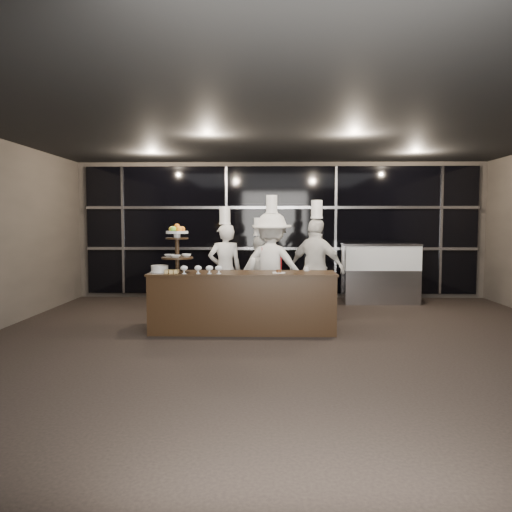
{
  "coord_description": "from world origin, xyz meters",
  "views": [
    {
      "loc": [
        -0.3,
        -6.07,
        1.7
      ],
      "look_at": [
        -0.48,
        1.81,
        1.15
      ],
      "focal_mm": 35.0,
      "sensor_mm": 36.0,
      "label": 1
    }
  ],
  "objects_px": {
    "display_stand": "(177,245)",
    "chef_a": "(225,269)",
    "buffet_counter": "(243,302)",
    "chef_d": "(316,268)",
    "display_case": "(380,270)",
    "chef_b": "(259,276)",
    "chef_c": "(272,266)",
    "layer_cake": "(160,269)"
  },
  "relations": [
    {
      "from": "chef_c",
      "to": "chef_d",
      "type": "xyz_separation_m",
      "value": [
        0.76,
        -0.04,
        -0.04
      ]
    },
    {
      "from": "display_stand",
      "to": "chef_d",
      "type": "bearing_deg",
      "value": 22.68
    },
    {
      "from": "display_stand",
      "to": "chef_a",
      "type": "distance_m",
      "value": 1.48
    },
    {
      "from": "chef_a",
      "to": "chef_d",
      "type": "height_order",
      "value": "chef_d"
    },
    {
      "from": "display_stand",
      "to": "display_case",
      "type": "relative_size",
      "value": 0.48
    },
    {
      "from": "buffet_counter",
      "to": "chef_c",
      "type": "relative_size",
      "value": 1.33
    },
    {
      "from": "buffet_counter",
      "to": "display_case",
      "type": "xyz_separation_m",
      "value": [
        2.73,
        2.79,
        0.22
      ]
    },
    {
      "from": "buffet_counter",
      "to": "chef_a",
      "type": "xyz_separation_m",
      "value": [
        -0.37,
        1.25,
        0.39
      ]
    },
    {
      "from": "layer_cake",
      "to": "chef_d",
      "type": "height_order",
      "value": "chef_d"
    },
    {
      "from": "layer_cake",
      "to": "chef_b",
      "type": "xyz_separation_m",
      "value": [
        1.51,
        1.11,
        -0.23
      ]
    },
    {
      "from": "display_stand",
      "to": "chef_b",
      "type": "bearing_deg",
      "value": 40.59
    },
    {
      "from": "display_stand",
      "to": "display_case",
      "type": "distance_m",
      "value": 4.71
    },
    {
      "from": "buffet_counter",
      "to": "chef_a",
      "type": "distance_m",
      "value": 1.36
    },
    {
      "from": "chef_b",
      "to": "display_stand",
      "type": "bearing_deg",
      "value": -139.41
    },
    {
      "from": "display_stand",
      "to": "layer_cake",
      "type": "bearing_deg",
      "value": -169.26
    },
    {
      "from": "display_case",
      "to": "chef_c",
      "type": "distance_m",
      "value": 2.93
    },
    {
      "from": "chef_a",
      "to": "chef_c",
      "type": "xyz_separation_m",
      "value": [
        0.83,
        -0.28,
        0.07
      ]
    },
    {
      "from": "chef_b",
      "to": "chef_d",
      "type": "relative_size",
      "value": 0.86
    },
    {
      "from": "buffet_counter",
      "to": "display_stand",
      "type": "bearing_deg",
      "value": -179.99
    },
    {
      "from": "display_stand",
      "to": "chef_c",
      "type": "xyz_separation_m",
      "value": [
        1.45,
        0.97,
        -0.41
      ]
    },
    {
      "from": "chef_d",
      "to": "chef_a",
      "type": "bearing_deg",
      "value": 168.56
    },
    {
      "from": "layer_cake",
      "to": "chef_c",
      "type": "height_order",
      "value": "chef_c"
    },
    {
      "from": "chef_d",
      "to": "display_stand",
      "type": "bearing_deg",
      "value": -157.32
    },
    {
      "from": "buffet_counter",
      "to": "chef_c",
      "type": "height_order",
      "value": "chef_c"
    },
    {
      "from": "layer_cake",
      "to": "display_case",
      "type": "relative_size",
      "value": 0.19
    },
    {
      "from": "chef_c",
      "to": "layer_cake",
      "type": "bearing_deg",
      "value": -149.38
    },
    {
      "from": "chef_a",
      "to": "chef_c",
      "type": "bearing_deg",
      "value": -18.86
    },
    {
      "from": "display_stand",
      "to": "chef_a",
      "type": "relative_size",
      "value": 0.38
    },
    {
      "from": "buffet_counter",
      "to": "chef_c",
      "type": "distance_m",
      "value": 1.16
    },
    {
      "from": "layer_cake",
      "to": "chef_c",
      "type": "relative_size",
      "value": 0.14
    },
    {
      "from": "display_stand",
      "to": "chef_b",
      "type": "distance_m",
      "value": 1.74
    },
    {
      "from": "layer_cake",
      "to": "display_stand",
      "type": "bearing_deg",
      "value": 10.74
    },
    {
      "from": "buffet_counter",
      "to": "chef_c",
      "type": "bearing_deg",
      "value": 64.83
    },
    {
      "from": "chef_a",
      "to": "chef_c",
      "type": "relative_size",
      "value": 0.91
    },
    {
      "from": "layer_cake",
      "to": "chef_c",
      "type": "distance_m",
      "value": 2.0
    },
    {
      "from": "layer_cake",
      "to": "chef_d",
      "type": "xyz_separation_m",
      "value": [
        2.48,
        0.98,
        -0.08
      ]
    },
    {
      "from": "display_stand",
      "to": "buffet_counter",
      "type": "bearing_deg",
      "value": 0.01
    },
    {
      "from": "chef_b",
      "to": "chef_a",
      "type": "bearing_deg",
      "value": 163.32
    },
    {
      "from": "display_case",
      "to": "chef_d",
      "type": "height_order",
      "value": "chef_d"
    },
    {
      "from": "buffet_counter",
      "to": "layer_cake",
      "type": "height_order",
      "value": "layer_cake"
    },
    {
      "from": "layer_cake",
      "to": "chef_a",
      "type": "bearing_deg",
      "value": 55.57
    },
    {
      "from": "display_case",
      "to": "chef_d",
      "type": "bearing_deg",
      "value": -129.03
    }
  ]
}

